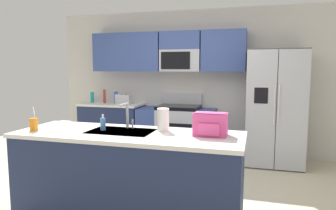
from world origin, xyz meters
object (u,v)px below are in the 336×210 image
Objects in this scene: refrigerator at (275,108)px; bottle_teal at (92,97)px; toaster at (124,99)px; bottle_blue at (116,97)px; paper_towel_roll at (163,120)px; sink_faucet at (127,113)px; range_oven at (177,131)px; drink_cup_orange at (34,124)px; soap_dispenser at (103,124)px; pepper_mill at (104,96)px; backpack at (210,124)px.

refrigerator is 3.33m from bottle_teal.
refrigerator is 2.65m from toaster.
paper_towel_roll reaches higher than bottle_blue.
bottle_blue is 2.53m from sink_faucet.
refrigerator reaches higher than bottle_teal.
bottle_blue is (-1.19, 0.02, 0.57)m from range_oven.
drink_cup_orange is at bearing -108.95° from range_oven.
toaster is 0.99× the size of sink_faucet.
refrigerator is at bearing -2.50° from range_oven.
range_oven is 2.34m from paper_towel_roll.
paper_towel_roll is (0.63, 0.13, 0.05)m from soap_dispenser.
soap_dispenser is at bearing -94.88° from range_oven.
drink_cup_orange is (0.30, -2.60, -0.04)m from bottle_blue.
toaster is 2.38m from sink_faucet.
paper_towel_roll is at bearing -50.44° from pepper_mill.
drink_cup_orange is 1.36m from paper_towel_roll.
drink_cup_orange is (0.11, -2.53, -0.02)m from toaster.
toaster reaches higher than soap_dispenser.
paper_towel_roll is (1.43, -2.18, 0.03)m from toaster.
toaster is at bearing 115.02° from sink_faucet.
soap_dispenser is (-0.20, -2.36, 0.53)m from range_oven.
sink_faucet is 1.12× the size of drink_cup_orange.
range_oven is 1.72m from refrigerator.
sink_faucet is 0.28m from soap_dispenser.
pepper_mill is 2.63m from sink_faucet.
bottle_teal is at bearing 107.02° from drink_cup_orange.
bottle_teal is 2.80m from soap_dispenser.
refrigerator is at bearing -1.30° from pepper_mill.
drink_cup_orange is (-0.90, -0.37, -0.10)m from sink_faucet.
sink_faucet reaches higher than bottle_blue.
drink_cup_orange is (0.53, -2.58, -0.06)m from pepper_mill.
paper_towel_roll reaches higher than backpack.
pepper_mill is 1.02× the size of drink_cup_orange.
toaster is 2.54m from drink_cup_orange.
toaster is 0.69m from bottle_teal.
backpack reaches higher than bottle_blue.
refrigerator reaches higher than paper_towel_roll.
backpack reaches higher than toaster.
refrigerator reaches higher than pepper_mill.
sink_faucet reaches higher than range_oven.
range_oven is at bearing 71.05° from drink_cup_orange.
sink_faucet is at bearing -52.72° from bottle_teal.
bottle_blue is (0.23, 0.02, -0.02)m from pepper_mill.
bottle_teal is at bearing -179.00° from bottle_blue.
backpack is at bearing -41.64° from bottle_teal.
pepper_mill is at bearing 173.15° from toaster.
soap_dispenser is at bearing -128.91° from refrigerator.
bottle_teal reaches higher than soap_dispenser.
bottle_blue is at bearing 112.53° from soap_dispenser.
bottle_blue is 0.78× the size of sink_faucet.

